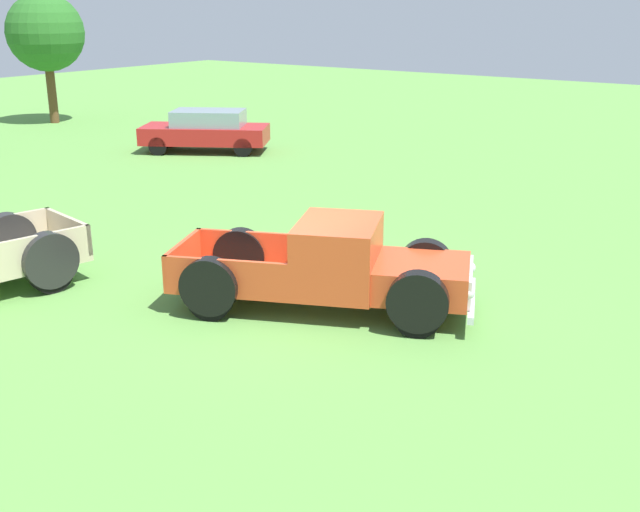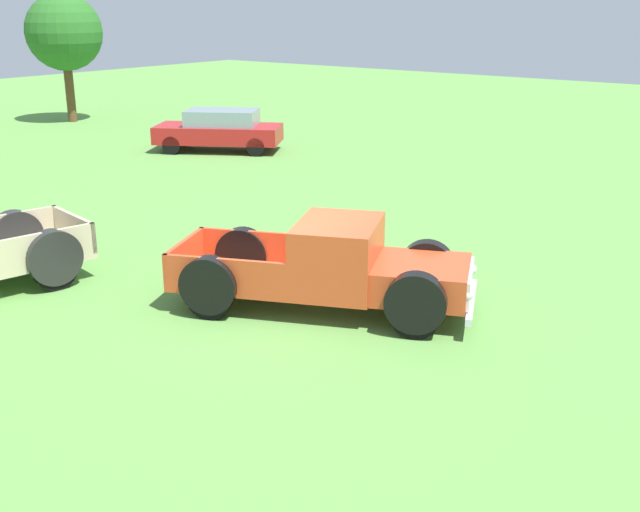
# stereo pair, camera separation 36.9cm
# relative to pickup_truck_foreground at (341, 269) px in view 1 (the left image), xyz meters

# --- Properties ---
(ground_plane) EXTENTS (80.00, 80.00, 0.00)m
(ground_plane) POSITION_rel_pickup_truck_foreground_xyz_m (-0.05, 0.77, -0.71)
(ground_plane) COLOR #5B9342
(pickup_truck_foreground) EXTENTS (3.54, 5.14, 1.49)m
(pickup_truck_foreground) POSITION_rel_pickup_truck_foreground_xyz_m (0.00, 0.00, 0.00)
(pickup_truck_foreground) COLOR #D14723
(pickup_truck_foreground) RESTS_ON ground_plane
(sedan_distant_a) EXTENTS (3.58, 4.42, 1.38)m
(sedan_distant_a) POSITION_rel_pickup_truck_foreground_xyz_m (8.93, 11.48, 0.02)
(sedan_distant_a) COLOR #B21E1E
(sedan_distant_a) RESTS_ON ground_plane
(oak_tree_east) EXTENTS (3.08, 3.08, 5.15)m
(oak_tree_east) POSITION_rel_pickup_truck_foreground_xyz_m (10.01, 21.14, 2.88)
(oak_tree_east) COLOR brown
(oak_tree_east) RESTS_ON ground_plane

